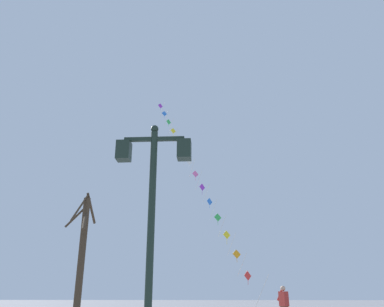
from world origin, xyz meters
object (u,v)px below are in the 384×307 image
object	(u,v)px
kite_flyer	(284,306)
bare_tree	(81,258)
kite_train	(195,174)
twin_lantern_lamp_post	(152,192)

from	to	relation	value
kite_flyer	bare_tree	size ratio (longest dim) A/B	0.35
kite_train	kite_flyer	bearing A→B (deg)	-58.26
kite_flyer	bare_tree	xyz separation A→B (m)	(-7.48, -4.54, 1.62)
kite_train	twin_lantern_lamp_post	bearing A→B (deg)	-90.16
twin_lantern_lamp_post	bare_tree	xyz separation A→B (m)	(-3.33, 5.95, -0.73)
twin_lantern_lamp_post	bare_tree	world-z (taller)	bare_tree
twin_lantern_lamp_post	bare_tree	bearing A→B (deg)	119.23
kite_train	bare_tree	bearing A→B (deg)	-106.81
kite_train	bare_tree	xyz separation A→B (m)	(-3.38, -11.18, -6.43)
bare_tree	kite_flyer	bearing A→B (deg)	31.29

